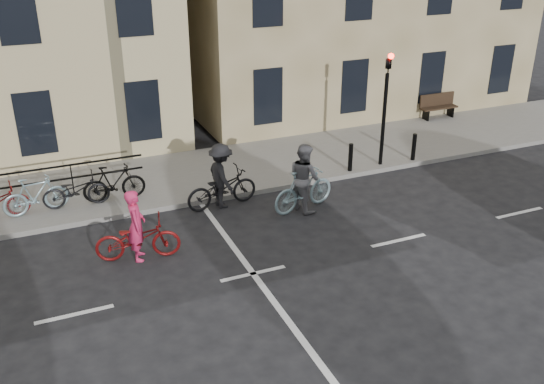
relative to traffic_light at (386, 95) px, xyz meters
name	(u,v)px	position (x,y,z in m)	size (l,w,h in m)	color
ground	(253,274)	(-6.20, -4.34, -2.45)	(120.00, 120.00, 0.00)	black
sidewalk	(49,199)	(-10.20, 1.66, -2.38)	(46.00, 4.00, 0.15)	slate
traffic_light	(386,95)	(0.00, 0.00, 0.00)	(0.18, 0.30, 3.90)	black
bollard_east	(350,157)	(-1.20, -0.09, -1.85)	(0.14, 0.14, 0.90)	black
bollard_west	(414,147)	(1.20, -0.09, -1.85)	(0.14, 0.14, 0.90)	black
bench	(438,105)	(4.80, 3.39, -1.78)	(1.60, 0.41, 0.97)	black
parked_bikes	(13,199)	(-11.12, 0.70, -1.81)	(7.25, 1.23, 1.05)	black
cyclist_pink	(137,235)	(-8.47, -2.58, -1.83)	(2.11, 1.11, 1.79)	maroon
cyclist_grey	(304,183)	(-3.64, -1.73, -1.66)	(2.09, 1.09, 1.95)	#86A5AF
cyclist_dark	(222,182)	(-5.68, -0.64, -1.72)	(2.17, 1.28, 1.87)	black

